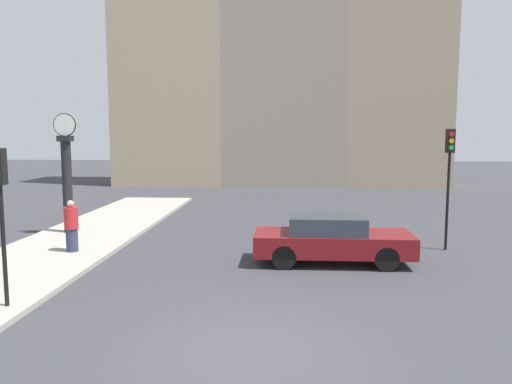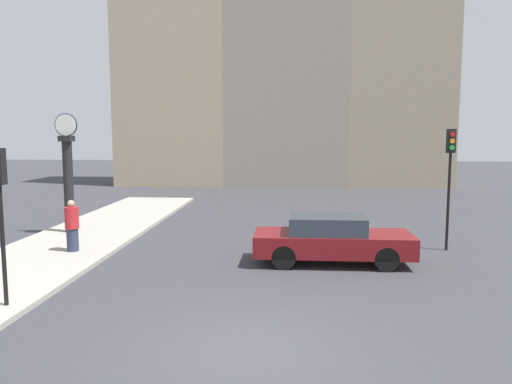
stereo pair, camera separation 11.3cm
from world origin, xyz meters
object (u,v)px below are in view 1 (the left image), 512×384
object	(u,v)px
pedestrian_red_top	(71,226)
traffic_light_far	(449,164)
sedan_car	(331,239)
street_clock	(67,176)
traffic_light_near	(0,193)

from	to	relation	value
pedestrian_red_top	traffic_light_far	bearing A→B (deg)	7.30
sedan_car	street_clock	distance (m)	10.11
sedan_car	traffic_light_far	bearing A→B (deg)	26.38
sedan_car	pedestrian_red_top	bearing A→B (deg)	177.08
sedan_car	street_clock	bearing A→B (deg)	160.32
traffic_light_far	street_clock	world-z (taller)	street_clock
sedan_car	traffic_light_near	distance (m)	8.73
traffic_light_far	street_clock	xyz separation A→B (m)	(-13.29, 1.44, -0.58)
sedan_car	traffic_light_far	distance (m)	4.81
traffic_light_near	sedan_car	bearing A→B (deg)	31.76
traffic_light_near	pedestrian_red_top	world-z (taller)	traffic_light_near
street_clock	pedestrian_red_top	world-z (taller)	street_clock
traffic_light_near	traffic_light_far	bearing A→B (deg)	29.95
traffic_light_near	pedestrian_red_top	bearing A→B (deg)	98.46
street_clock	pedestrian_red_top	bearing A→B (deg)	-64.25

